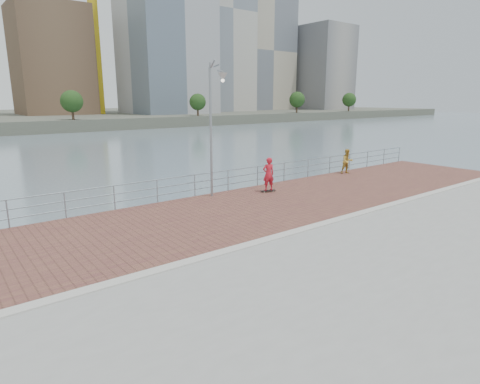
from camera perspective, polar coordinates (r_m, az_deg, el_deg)
water at (r=15.03m, az=4.82°, el=-13.75°), size 400.00×400.00×0.00m
seawall at (r=11.85m, az=22.30°, el=-17.18°), size 40.00×24.00×2.00m
brick_lane at (r=16.91m, az=-3.33°, el=-3.28°), size 40.00×6.80×0.02m
curb at (r=14.23m, az=4.98°, el=-6.45°), size 40.00×0.40×0.06m
guardrail at (r=19.56m, az=-9.03°, el=0.90°), size 39.06×0.06×1.13m
street_lamp at (r=19.20m, az=-3.46°, el=12.07°), size 0.45×1.32×6.24m
skateboard at (r=20.98m, az=4.03°, el=0.19°), size 0.83×0.41×0.09m
skateboarder at (r=20.80m, az=4.07°, el=2.55°), size 0.72×0.57×1.73m
bystander at (r=26.92m, az=15.01°, el=4.24°), size 0.94×0.84×1.59m
skyline at (r=120.59m, az=-22.05°, el=21.72°), size 233.00×41.00×64.12m
shoreline_trees at (r=92.09m, az=-18.76°, el=12.18°), size 169.30×4.80×6.40m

